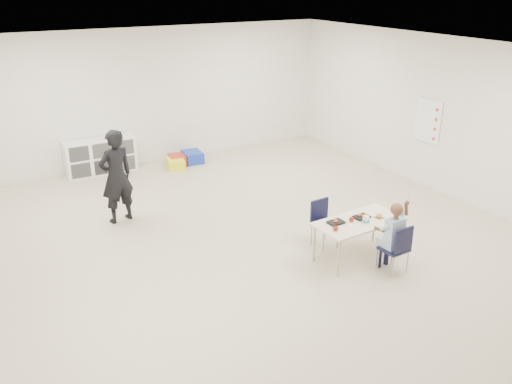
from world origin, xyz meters
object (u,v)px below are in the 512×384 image
table (358,239)px  chair_near (394,248)px  cubby_shelf (101,156)px  adult (116,176)px  child (395,234)px

table → chair_near: chair_near is taller
cubby_shelf → adult: adult is taller
table → child: bearing=-74.4°
child → cubby_shelf: 6.37m
table → cubby_shelf: cubby_shelf is taller
child → chair_near: bearing=0.0°
table → chair_near: 0.56m
chair_near → adult: adult is taller
child → adult: size_ratio=0.71×
table → adult: 3.91m
table → child: child is taller
table → chair_near: bearing=-74.4°
table → chair_near: size_ratio=1.87×
child → cubby_shelf: child is taller
child → cubby_shelf: size_ratio=0.79×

